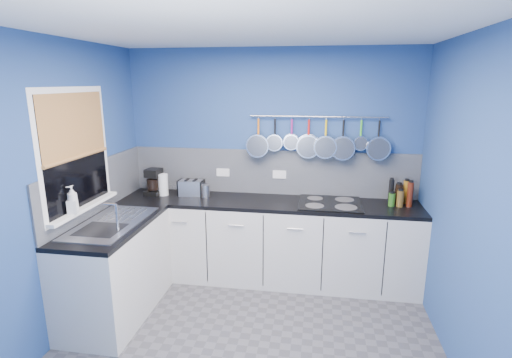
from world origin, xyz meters
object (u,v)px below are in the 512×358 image
(paper_towel, at_px, (163,185))
(soap_bottle_b, at_px, (72,204))
(soap_bottle_a, at_px, (72,199))
(toaster, at_px, (191,188))
(coffee_maker, at_px, (153,182))
(canister, at_px, (205,191))
(hob, at_px, (330,203))

(paper_towel, bearing_deg, soap_bottle_b, -107.14)
(soap_bottle_a, xyz_separation_m, toaster, (0.66, 1.17, -0.18))
(soap_bottle_a, bearing_deg, soap_bottle_b, -90.00)
(coffee_maker, distance_m, canister, 0.60)
(paper_towel, height_order, toaster, paper_towel)
(soap_bottle_a, distance_m, toaster, 1.36)
(toaster, bearing_deg, coffee_maker, 179.47)
(coffee_maker, xyz_separation_m, canister, (0.59, 0.01, -0.08))
(paper_towel, height_order, coffee_maker, coffee_maker)
(coffee_maker, relative_size, canister, 2.13)
(soap_bottle_b, xyz_separation_m, coffee_maker, (0.24, 1.12, -0.09))
(canister, bearing_deg, paper_towel, 179.87)
(soap_bottle_a, xyz_separation_m, canister, (0.84, 1.12, -0.20))
(soap_bottle_b, xyz_separation_m, toaster, (0.66, 1.19, -0.15))
(canister, xyz_separation_m, hob, (1.36, -0.03, -0.06))
(soap_bottle_b, height_order, coffee_maker, soap_bottle_b)
(paper_towel, relative_size, canister, 1.74)
(canister, bearing_deg, soap_bottle_b, -126.46)
(hob, bearing_deg, soap_bottle_b, -153.30)
(toaster, relative_size, hob, 0.41)
(paper_towel, bearing_deg, toaster, 9.66)
(soap_bottle_b, bearing_deg, coffee_maker, 77.86)
(toaster, bearing_deg, hob, -12.39)
(soap_bottle_b, bearing_deg, hob, 26.70)
(paper_towel, relative_size, toaster, 0.91)
(coffee_maker, distance_m, hob, 1.96)
(coffee_maker, relative_size, hob, 0.46)
(soap_bottle_a, bearing_deg, toaster, 60.68)
(soap_bottle_b, height_order, canister, soap_bottle_b)
(canister, bearing_deg, hob, -1.25)
(soap_bottle_b, relative_size, coffee_maker, 0.58)
(toaster, distance_m, hob, 1.54)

